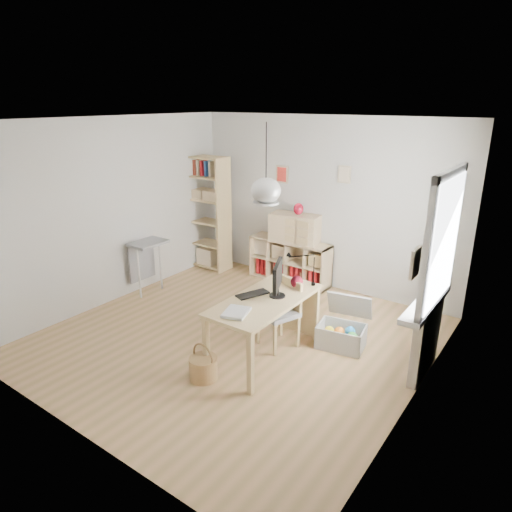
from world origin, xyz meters
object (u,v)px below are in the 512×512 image
Objects in this scene: tall_bookshelf at (207,208)px; monitor at (278,278)px; storage_chest at (343,331)px; desk at (265,306)px; cube_shelf at (290,264)px; drawer_chest at (295,228)px; chair at (282,309)px.

monitor is (2.66, -1.82, -0.11)m from tall_bookshelf.
monitor is (-0.57, -0.64, 0.79)m from storage_chest.
desk is 2.48m from cube_shelf.
desk is 1.07× the size of cube_shelf.
drawer_chest is (1.67, 0.24, -0.14)m from tall_bookshelf.
drawer_chest is (-1.57, 1.42, 0.75)m from storage_chest.
tall_bookshelf is 1.69m from drawer_chest.
tall_bookshelf reaches higher than cube_shelf.
tall_bookshelf reaches higher than storage_chest.
storage_chest is 2.24m from drawer_chest.
desk is at bearing -65.39° from cube_shelf.
drawer_chest is (-1.00, 2.06, -0.04)m from monitor.
cube_shelf is 2.46m from monitor.
cube_shelf is (-1.02, 2.23, -0.36)m from desk.
drawer_chest is (-0.93, 1.84, 0.46)m from chair.
chair is 0.55m from monitor.
storage_chest is at bearing 53.66° from chair.
monitor reaches higher than storage_chest.
drawer_chest reaches higher than chair.
monitor is at bearing -52.34° from chair.
drawer_chest is at bearing 8.19° from tall_bookshelf.
desk is at bearing -74.63° from drawer_chest.
desk reaches higher than cube_shelf.
tall_bookshelf reaches higher than drawer_chest.
cube_shelf is at bearing 139.00° from chair.
storage_chest is at bearing -19.98° from tall_bookshelf.
cube_shelf is 2.22m from storage_chest.
monitor reaches higher than chair.
storage_chest is at bearing -49.52° from drawer_chest.
cube_shelf is 1.77× the size of drawer_chest.
desk is 1.11m from storage_chest.
chair is at bearing -156.73° from storage_chest.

